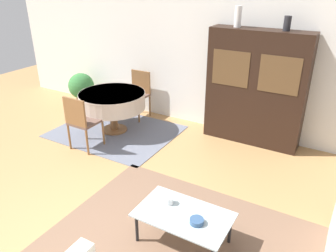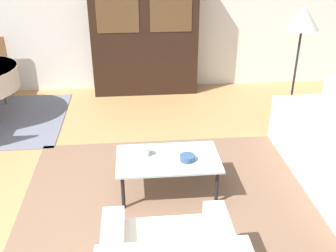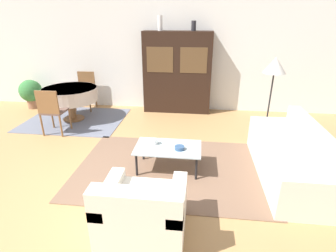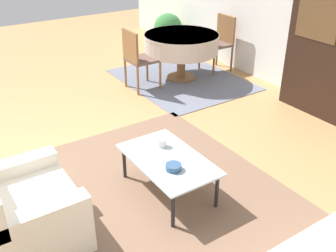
% 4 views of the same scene
% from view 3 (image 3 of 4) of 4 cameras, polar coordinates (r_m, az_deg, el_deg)
% --- Properties ---
extents(ground_plane, '(14.00, 14.00, 0.00)m').
position_cam_3_polar(ground_plane, '(4.00, -13.85, -12.57)').
color(ground_plane, tan).
extents(wall_back, '(10.00, 0.06, 2.70)m').
position_cam_3_polar(wall_back, '(6.84, -4.38, 15.03)').
color(wall_back, white).
rests_on(wall_back, ground_plane).
extents(area_rug, '(3.01, 2.08, 0.01)m').
position_cam_3_polar(area_rug, '(4.28, 0.69, -9.20)').
color(area_rug, brown).
rests_on(area_rug, ground_plane).
extents(dining_rug, '(2.21, 1.77, 0.01)m').
position_cam_3_polar(dining_rug, '(6.57, -19.46, 1.30)').
color(dining_rug, slate).
rests_on(dining_rug, ground_plane).
extents(couch, '(0.83, 2.07, 0.80)m').
position_cam_3_polar(couch, '(4.37, 25.33, -6.49)').
color(couch, silver).
rests_on(couch, ground_plane).
extents(armchair, '(0.92, 0.81, 0.77)m').
position_cam_3_polar(armchair, '(3.02, -5.58, -18.22)').
color(armchair, silver).
rests_on(armchair, ground_plane).
extents(coffee_table, '(1.02, 0.61, 0.39)m').
position_cam_3_polar(coffee_table, '(4.09, -0.00, -5.03)').
color(coffee_table, black).
rests_on(coffee_table, area_rug).
extents(display_cabinet, '(1.65, 0.40, 1.96)m').
position_cam_3_polar(display_cabinet, '(6.55, 2.01, 11.46)').
color(display_cabinet, black).
rests_on(display_cabinet, ground_plane).
extents(dining_table, '(1.22, 1.22, 0.76)m').
position_cam_3_polar(dining_table, '(6.43, -20.49, 6.45)').
color(dining_table, brown).
rests_on(dining_table, dining_rug).
extents(dining_chair_near, '(0.44, 0.44, 0.94)m').
position_cam_3_polar(dining_chair_near, '(5.76, -23.96, 3.39)').
color(dining_chair_near, brown).
rests_on(dining_chair_near, dining_rug).
extents(dining_chair_far, '(0.44, 0.44, 0.94)m').
position_cam_3_polar(dining_chair_far, '(7.17, -17.53, 7.87)').
color(dining_chair_far, brown).
rests_on(dining_chair_far, dining_rug).
extents(floor_lamp, '(0.40, 0.40, 1.60)m').
position_cam_3_polar(floor_lamp, '(5.22, 22.19, 11.42)').
color(floor_lamp, black).
rests_on(floor_lamp, ground_plane).
extents(cup, '(0.10, 0.10, 0.09)m').
position_cam_3_polar(cup, '(4.15, -2.97, -3.41)').
color(cup, white).
rests_on(cup, coffee_table).
extents(bowl, '(0.15, 0.15, 0.06)m').
position_cam_3_polar(bowl, '(3.99, 2.53, -4.78)').
color(bowl, '#33517A').
rests_on(bowl, coffee_table).
extents(vase_tall, '(0.11, 0.11, 0.33)m').
position_cam_3_polar(vase_tall, '(6.48, -1.74, 21.50)').
color(vase_tall, white).
rests_on(vase_tall, display_cabinet).
extents(vase_short, '(0.11, 0.11, 0.22)m').
position_cam_3_polar(vase_short, '(6.41, 5.61, 20.90)').
color(vase_short, '#232328').
rests_on(vase_short, display_cabinet).
extents(potted_plant, '(0.57, 0.57, 0.75)m').
position_cam_3_polar(potted_plant, '(7.79, -27.70, 6.60)').
color(potted_plant, '#93664C').
rests_on(potted_plant, ground_plane).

